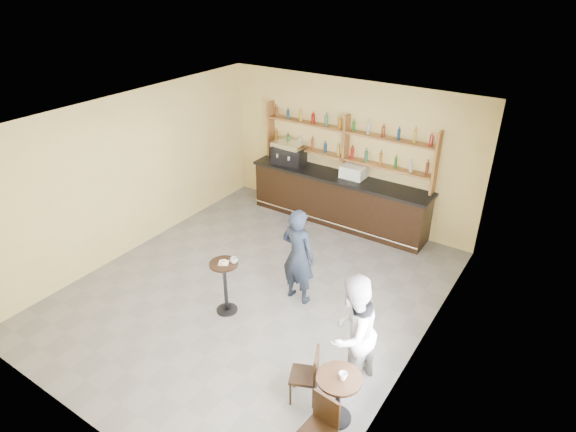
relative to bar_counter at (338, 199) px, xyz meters
The scene contains 23 objects.
floor 3.20m from the bar_counter, 90.07° to the right, with size 7.00×7.00×0.00m, color slate.
ceiling 4.10m from the bar_counter, 90.07° to the right, with size 7.00×7.00×0.00m, color white.
wall_back 1.09m from the bar_counter, 90.60° to the left, with size 7.00×7.00×0.00m, color #ECD486.
wall_front 6.73m from the bar_counter, 90.03° to the right, with size 7.00×7.00×0.00m, color #ECD486.
wall_left 4.47m from the bar_counter, 133.64° to the right, with size 7.00×7.00×0.00m, color #ECD486.
wall_right 4.47m from the bar_counter, 46.43° to the right, with size 7.00×7.00×0.00m, color #ECD486.
window_pane 5.40m from the bar_counter, 55.49° to the right, with size 2.00×2.00×0.00m, color white.
window_frame 5.39m from the bar_counter, 55.55° to the right, with size 0.04×1.70×2.10m, color black, non-canonical shape.
shelf_unit 1.26m from the bar_counter, 90.96° to the left, with size 4.00×0.26×1.40m, color brown, non-canonical shape.
liquor_bottles 1.43m from the bar_counter, 90.96° to the left, with size 3.68×0.10×1.00m, color #8C5919, non-canonical shape.
bar_counter is the anchor object (origin of this frame).
espresso_machine 1.57m from the bar_counter, behind, with size 0.73×0.47×0.52m, color black, non-canonical shape.
pastry_case 0.80m from the bar_counter, ahead, with size 0.53×0.42×0.32m, color silver, non-canonical shape.
pedestal_table 3.88m from the bar_counter, 90.84° to the right, with size 0.48×0.48×0.98m, color black, non-canonical shape.
napkin 3.90m from the bar_counter, 90.84° to the right, with size 0.17×0.17×0.00m, color white.
donut 3.91m from the bar_counter, 90.69° to the right, with size 0.14×0.14×0.05m, color #DB9F50.
cup_pedestal 3.80m from the bar_counter, 88.74° to the right, with size 0.12×0.12×0.10m, color white.
man_main 3.01m from the bar_counter, 75.10° to the right, with size 0.65×0.42×1.77m, color black.
cafe_table 5.43m from the bar_counter, 61.63° to the right, with size 0.59×0.59×0.75m, color black, non-canonical shape.
cup_cafe 5.46m from the bar_counter, 61.17° to the right, with size 0.11×0.11×0.10m, color white.
chair_west 5.15m from the bar_counter, 66.76° to the right, with size 0.36×0.36×0.84m, color black, non-canonical shape.
chair_south 5.99m from the bar_counter, 63.94° to the right, with size 0.37×0.37×0.86m, color black, non-canonical shape.
patron_second 4.78m from the bar_counter, 59.71° to the right, with size 0.87×0.68×1.79m, color #9F9FA4.
Camera 1 is at (4.46, -5.61, 5.37)m, focal length 30.00 mm.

